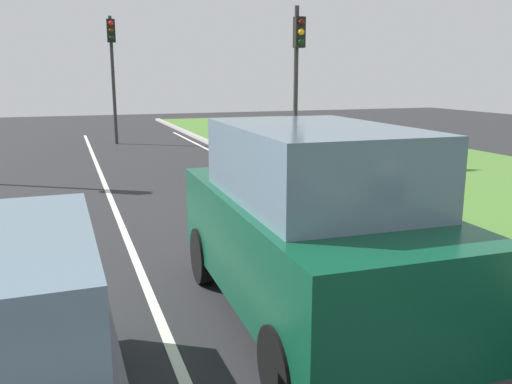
# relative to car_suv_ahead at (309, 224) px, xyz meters

# --- Properties ---
(ground_plane) EXTENTS (60.00, 60.00, 0.00)m
(ground_plane) POSITION_rel_car_suv_ahead_xyz_m (-0.91, 5.71, -1.17)
(ground_plane) COLOR #262628
(lane_line_center) EXTENTS (0.12, 32.00, 0.01)m
(lane_line_center) POSITION_rel_car_suv_ahead_xyz_m (-1.61, 5.71, -1.16)
(lane_line_center) COLOR silver
(lane_line_center) RESTS_ON ground
(lane_line_right_edge) EXTENTS (0.12, 32.00, 0.01)m
(lane_line_right_edge) POSITION_rel_car_suv_ahead_xyz_m (2.69, 5.71, -1.16)
(lane_line_right_edge) COLOR silver
(lane_line_right_edge) RESTS_ON ground
(grass_verge_right) EXTENTS (9.00, 48.00, 0.06)m
(grass_verge_right) POSITION_rel_car_suv_ahead_xyz_m (7.59, 5.71, -1.14)
(grass_verge_right) COLOR #47752D
(grass_verge_right) RESTS_ON ground
(curb_right) EXTENTS (0.24, 48.00, 0.12)m
(curb_right) POSITION_rel_car_suv_ahead_xyz_m (3.19, 5.71, -1.11)
(curb_right) COLOR #9E9B93
(curb_right) RESTS_ON ground
(car_suv_ahead) EXTENTS (2.07, 4.55, 2.28)m
(car_suv_ahead) POSITION_rel_car_suv_ahead_xyz_m (0.00, 0.00, 0.00)
(car_suv_ahead) COLOR #0C472D
(car_suv_ahead) RESTS_ON ground
(traffic_light_near_right) EXTENTS (0.32, 0.50, 4.87)m
(traffic_light_near_right) POSITION_rel_car_suv_ahead_xyz_m (4.35, 10.16, 2.08)
(traffic_light_near_right) COLOR #2D2D2D
(traffic_light_near_right) RESTS_ON ground
(traffic_light_far_median) EXTENTS (0.32, 0.50, 5.17)m
(traffic_light_far_median) POSITION_rel_car_suv_ahead_xyz_m (-0.48, 17.81, 2.37)
(traffic_light_far_median) COLOR #2D2D2D
(traffic_light_far_median) RESTS_ON ground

